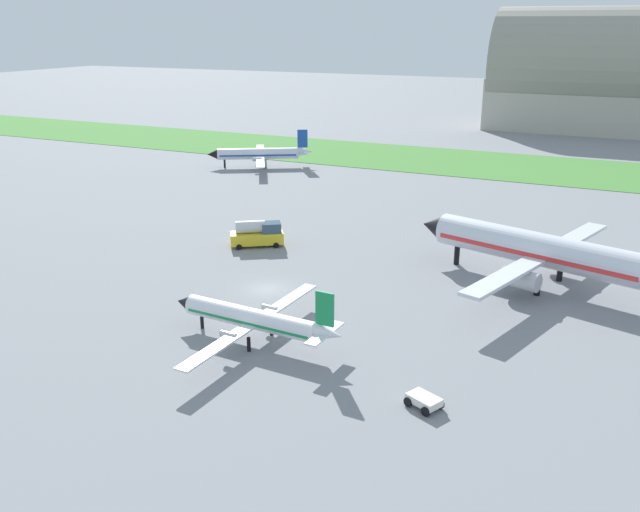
% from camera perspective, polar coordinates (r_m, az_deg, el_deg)
% --- Properties ---
extents(ground_plane, '(600.00, 600.00, 0.00)m').
position_cam_1_polar(ground_plane, '(71.34, -4.37, -2.78)').
color(ground_plane, gray).
extents(grass_taxiway_strip, '(360.00, 28.00, 0.08)m').
position_cam_1_polar(grass_taxiway_strip, '(140.47, 11.12, 7.76)').
color(grass_taxiway_strip, '#478438').
rests_on(grass_taxiway_strip, ground_plane).
extents(airplane_midfield_jet, '(29.37, 29.67, 10.74)m').
position_cam_1_polar(airplane_midfield_jet, '(74.52, 18.15, 0.42)').
color(airplane_midfield_jet, silver).
rests_on(airplane_midfield_jet, ground_plane).
extents(airplane_foreground_turboprop, '(17.02, 19.88, 5.95)m').
position_cam_1_polar(airplane_foreground_turboprop, '(59.16, -5.50, -5.24)').
color(airplane_foreground_turboprop, white).
rests_on(airplane_foreground_turboprop, ground_plane).
extents(airplane_taxiing_turboprop, '(18.51, 21.23, 7.09)m').
position_cam_1_polar(airplane_taxiing_turboprop, '(132.82, -5.03, 8.54)').
color(airplane_taxiing_turboprop, silver).
rests_on(airplane_taxiing_turboprop, ground_plane).
extents(baggage_cart_near_gate, '(2.89, 2.58, 0.90)m').
position_cam_1_polar(baggage_cart_near_gate, '(50.64, 8.70, -11.85)').
color(baggage_cart_near_gate, white).
rests_on(baggage_cart_near_gate, ground_plane).
extents(fuel_truck_midfield, '(6.74, 5.61, 3.29)m').
position_cam_1_polar(fuel_truck_midfield, '(84.77, -5.25, 1.87)').
color(fuel_truck_midfield, yellow).
rests_on(fuel_truck_midfield, ground_plane).
extents(hangar_distant, '(60.75, 29.43, 30.46)m').
position_cam_1_polar(hangar_distant, '(192.68, 23.52, 13.44)').
color(hangar_distant, '#B2AD9E').
rests_on(hangar_distant, ground_plane).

